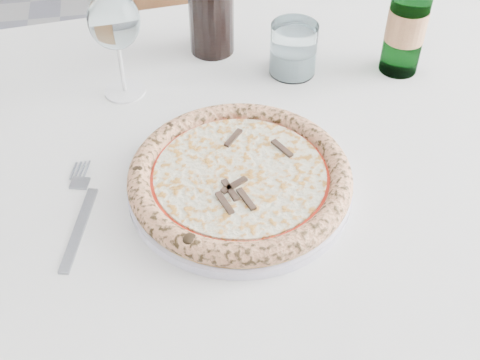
{
  "coord_description": "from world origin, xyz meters",
  "views": [
    {
      "loc": [
        0.08,
        -0.53,
        1.34
      ],
      "look_at": [
        0.18,
        0.04,
        0.78
      ],
      "focal_mm": 45.0,
      "sensor_mm": 36.0,
      "label": 1
    }
  ],
  "objects_px": {
    "dining_table": "(229,185)",
    "tumbler": "(293,52)",
    "beer_bottle": "(408,16)",
    "plate": "(240,186)",
    "pizza": "(240,177)",
    "wine_glass": "(114,23)",
    "chair_far": "(203,23)"
  },
  "relations": [
    {
      "from": "pizza",
      "to": "wine_glass",
      "type": "height_order",
      "value": "wine_glass"
    },
    {
      "from": "beer_bottle",
      "to": "pizza",
      "type": "bearing_deg",
      "value": -142.83
    },
    {
      "from": "pizza",
      "to": "beer_bottle",
      "type": "height_order",
      "value": "beer_bottle"
    },
    {
      "from": "beer_bottle",
      "to": "chair_far",
      "type": "bearing_deg",
      "value": 113.59
    },
    {
      "from": "wine_glass",
      "to": "beer_bottle",
      "type": "xyz_separation_m",
      "value": [
        0.46,
        -0.02,
        -0.03
      ]
    },
    {
      "from": "plate",
      "to": "tumbler",
      "type": "distance_m",
      "value": 0.3
    },
    {
      "from": "pizza",
      "to": "tumbler",
      "type": "bearing_deg",
      "value": 62.55
    },
    {
      "from": "dining_table",
      "to": "beer_bottle",
      "type": "height_order",
      "value": "beer_bottle"
    },
    {
      "from": "wine_glass",
      "to": "beer_bottle",
      "type": "height_order",
      "value": "beer_bottle"
    },
    {
      "from": "plate",
      "to": "pizza",
      "type": "distance_m",
      "value": 0.02
    },
    {
      "from": "dining_table",
      "to": "chair_far",
      "type": "relative_size",
      "value": 1.67
    },
    {
      "from": "chair_far",
      "to": "pizza",
      "type": "distance_m",
      "value": 0.89
    },
    {
      "from": "chair_far",
      "to": "plate",
      "type": "xyz_separation_m",
      "value": [
        -0.05,
        -0.85,
        0.23
      ]
    },
    {
      "from": "chair_far",
      "to": "beer_bottle",
      "type": "relative_size",
      "value": 3.72
    },
    {
      "from": "beer_bottle",
      "to": "dining_table",
      "type": "bearing_deg",
      "value": -156.01
    },
    {
      "from": "chair_far",
      "to": "beer_bottle",
      "type": "height_order",
      "value": "beer_bottle"
    },
    {
      "from": "chair_far",
      "to": "plate",
      "type": "height_order",
      "value": "chair_far"
    },
    {
      "from": "dining_table",
      "to": "beer_bottle",
      "type": "relative_size",
      "value": 6.23
    },
    {
      "from": "tumbler",
      "to": "beer_bottle",
      "type": "bearing_deg",
      "value": -8.02
    },
    {
      "from": "pizza",
      "to": "plate",
      "type": "bearing_deg",
      "value": 60.0
    },
    {
      "from": "tumbler",
      "to": "wine_glass",
      "type": "bearing_deg",
      "value": -178.1
    },
    {
      "from": "pizza",
      "to": "beer_bottle",
      "type": "bearing_deg",
      "value": 37.17
    },
    {
      "from": "plate",
      "to": "wine_glass",
      "type": "distance_m",
      "value": 0.32
    },
    {
      "from": "dining_table",
      "to": "plate",
      "type": "xyz_separation_m",
      "value": [
        0.0,
        -0.1,
        0.09
      ]
    },
    {
      "from": "dining_table",
      "to": "tumbler",
      "type": "bearing_deg",
      "value": 50.32
    },
    {
      "from": "tumbler",
      "to": "plate",
      "type": "bearing_deg",
      "value": -117.45
    },
    {
      "from": "plate",
      "to": "wine_glass",
      "type": "height_order",
      "value": "wine_glass"
    },
    {
      "from": "plate",
      "to": "wine_glass",
      "type": "bearing_deg",
      "value": 119.23
    },
    {
      "from": "dining_table",
      "to": "pizza",
      "type": "relative_size",
      "value": 5.17
    },
    {
      "from": "pizza",
      "to": "wine_glass",
      "type": "relative_size",
      "value": 1.71
    },
    {
      "from": "tumbler",
      "to": "beer_bottle",
      "type": "xyz_separation_m",
      "value": [
        0.18,
        -0.03,
        0.06
      ]
    },
    {
      "from": "chair_far",
      "to": "wine_glass",
      "type": "distance_m",
      "value": 0.71
    }
  ]
}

